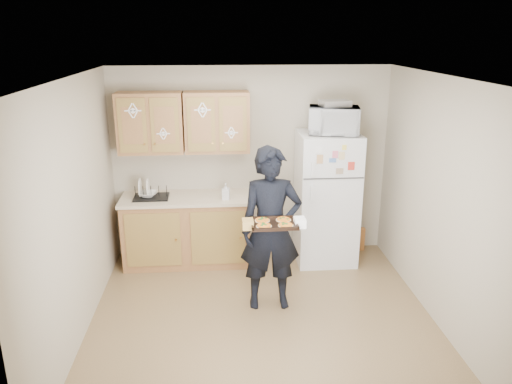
% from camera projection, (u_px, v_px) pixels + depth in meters
% --- Properties ---
extents(floor, '(3.60, 3.60, 0.00)m').
position_uv_depth(floor, '(262.00, 320.00, 5.26)').
color(floor, brown).
rests_on(floor, ground).
extents(ceiling, '(3.60, 3.60, 0.00)m').
position_uv_depth(ceiling, '(264.00, 78.00, 4.49)').
color(ceiling, silver).
rests_on(ceiling, wall_back).
extents(wall_back, '(3.60, 0.04, 2.50)m').
position_uv_depth(wall_back, '(251.00, 162.00, 6.58)').
color(wall_back, '#ABA08B').
rests_on(wall_back, floor).
extents(wall_front, '(3.60, 0.04, 2.50)m').
position_uv_depth(wall_front, '(288.00, 304.00, 3.17)').
color(wall_front, '#ABA08B').
rests_on(wall_front, floor).
extents(wall_left, '(0.04, 3.60, 2.50)m').
position_uv_depth(wall_left, '(75.00, 213.00, 4.74)').
color(wall_left, '#ABA08B').
rests_on(wall_left, floor).
extents(wall_right, '(0.04, 3.60, 2.50)m').
position_uv_depth(wall_right, '(441.00, 204.00, 5.01)').
color(wall_right, '#ABA08B').
rests_on(wall_right, floor).
extents(refrigerator, '(0.75, 0.70, 1.70)m').
position_uv_depth(refrigerator, '(326.00, 198.00, 6.42)').
color(refrigerator, silver).
rests_on(refrigerator, floor).
extents(base_cabinet, '(1.60, 0.60, 0.86)m').
position_uv_depth(base_cabinet, '(187.00, 231.00, 6.47)').
color(base_cabinet, brown).
rests_on(base_cabinet, floor).
extents(countertop, '(1.64, 0.64, 0.04)m').
position_uv_depth(countertop, '(186.00, 198.00, 6.33)').
color(countertop, beige).
rests_on(countertop, base_cabinet).
extents(upper_cab_left, '(0.80, 0.33, 0.75)m').
position_uv_depth(upper_cab_left, '(150.00, 123.00, 6.14)').
color(upper_cab_left, brown).
rests_on(upper_cab_left, wall_back).
extents(upper_cab_right, '(0.80, 0.33, 0.75)m').
position_uv_depth(upper_cab_right, '(217.00, 122.00, 6.20)').
color(upper_cab_right, brown).
rests_on(upper_cab_right, wall_back).
extents(cereal_box, '(0.20, 0.07, 0.32)m').
position_uv_depth(cereal_box, '(357.00, 239.00, 6.90)').
color(cereal_box, '#C38D45').
rests_on(cereal_box, floor).
extents(person, '(0.66, 0.44, 1.79)m').
position_uv_depth(person, '(271.00, 229.00, 5.29)').
color(person, black).
rests_on(person, floor).
extents(baking_tray, '(0.46, 0.34, 0.04)m').
position_uv_depth(baking_tray, '(274.00, 224.00, 4.95)').
color(baking_tray, black).
rests_on(baking_tray, person).
extents(pizza_front_left, '(0.15, 0.15, 0.02)m').
position_uv_depth(pizza_front_left, '(264.00, 226.00, 4.87)').
color(pizza_front_left, orange).
rests_on(pizza_front_left, baking_tray).
extents(pizza_front_right, '(0.15, 0.15, 0.02)m').
position_uv_depth(pizza_front_right, '(286.00, 225.00, 4.89)').
color(pizza_front_right, orange).
rests_on(pizza_front_right, baking_tray).
extents(pizza_back_left, '(0.15, 0.15, 0.02)m').
position_uv_depth(pizza_back_left, '(262.00, 220.00, 5.01)').
color(pizza_back_left, orange).
rests_on(pizza_back_left, baking_tray).
extents(pizza_back_right, '(0.15, 0.15, 0.02)m').
position_uv_depth(pizza_back_right, '(283.00, 219.00, 5.03)').
color(pizza_back_right, orange).
rests_on(pizza_back_right, baking_tray).
extents(microwave, '(0.67, 0.51, 0.33)m').
position_uv_depth(microwave, '(334.00, 120.00, 6.07)').
color(microwave, silver).
rests_on(microwave, refrigerator).
extents(foil_pan, '(0.38, 0.29, 0.07)m').
position_uv_depth(foil_pan, '(335.00, 103.00, 6.03)').
color(foil_pan, silver).
rests_on(foil_pan, microwave).
extents(dish_rack, '(0.44, 0.33, 0.17)m').
position_uv_depth(dish_rack, '(151.00, 191.00, 6.25)').
color(dish_rack, black).
rests_on(dish_rack, countertop).
extents(bowl, '(0.25, 0.25, 0.06)m').
position_uv_depth(bowl, '(148.00, 194.00, 6.26)').
color(bowl, silver).
rests_on(bowl, dish_rack).
extents(soap_bottle, '(0.10, 0.10, 0.20)m').
position_uv_depth(soap_bottle, '(226.00, 191.00, 6.20)').
color(soap_bottle, silver).
rests_on(soap_bottle, countertop).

